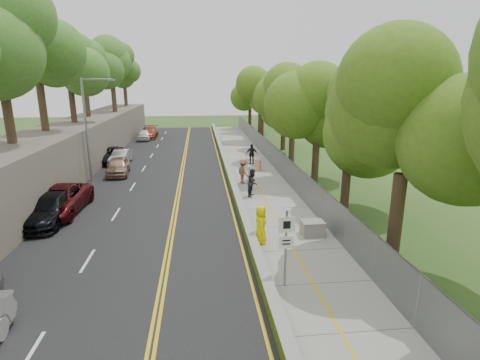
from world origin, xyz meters
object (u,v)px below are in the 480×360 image
concrete_block (312,228)px  painter_0 (261,225)px  construction_barrel (258,165)px  person_far (252,154)px  car_2 (58,200)px  signpost (286,240)px  streetlight (89,123)px

concrete_block → painter_0: (-2.82, -0.69, 0.58)m
construction_barrel → painter_0: bearing=-98.5°
construction_barrel → person_far: 2.63m
concrete_block → person_far: size_ratio=0.59×
car_2 → painter_0: (11.35, -5.53, 0.15)m
signpost → person_far: (1.75, 21.72, -0.95)m
construction_barrel → car_2: 16.65m
signpost → car_2: signpost is taller
painter_0 → streetlight: bearing=47.8°
signpost → concrete_block: signpost is taller
streetlight → construction_barrel: 14.24m
painter_0 → concrete_block: bearing=-69.2°
signpost → person_far: size_ratio=1.61×
person_far → painter_0: bearing=88.6°
concrete_block → painter_0: bearing=-166.2°
streetlight → construction_barrel: bearing=9.0°
signpost → streetlight: bearing=124.1°
signpost → construction_barrel: signpost is taller
signpost → painter_0: size_ratio=1.61×
signpost → concrete_block: (2.52, 4.71, -1.53)m
streetlight → car_2: (-0.14, -7.47, -3.78)m
car_2 → painter_0: bearing=-24.1°
person_far → construction_barrel: bearing=99.7°
construction_barrel → car_2: bearing=-144.8°
streetlight → concrete_block: (14.03, -12.31, -4.21)m
streetlight → signpost: (11.51, -17.02, -2.68)m
construction_barrel → car_2: car_2 is taller
streetlight → construction_barrel: streetlight is taller
streetlight → car_2: size_ratio=1.36×
streetlight → signpost: streetlight is taller
car_2 → person_far: person_far is taller
concrete_block → person_far: (-0.77, 17.02, 0.59)m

